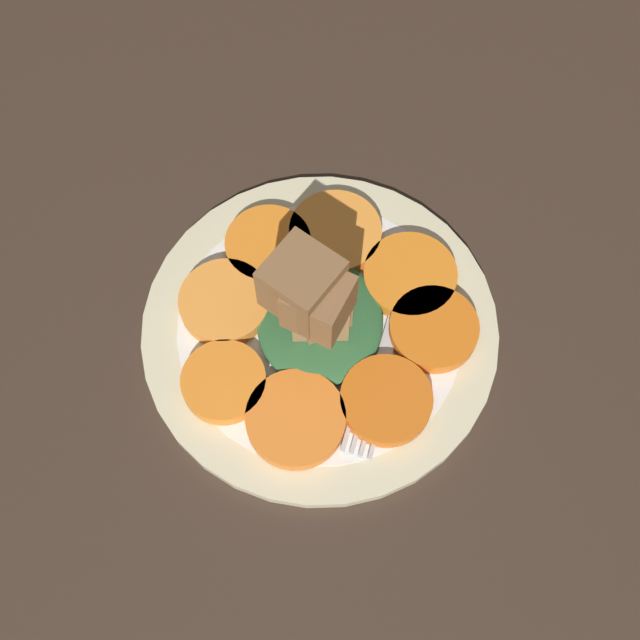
# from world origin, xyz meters

# --- Properties ---
(table_slab) EXTENTS (1.20, 1.20, 0.02)m
(table_slab) POSITION_xyz_m (0.00, 0.00, 0.01)
(table_slab) COLOR #38281E
(table_slab) RESTS_ON ground
(plate) EXTENTS (0.27, 0.27, 0.01)m
(plate) POSITION_xyz_m (0.00, 0.00, 0.03)
(plate) COLOR beige
(plate) RESTS_ON table_slab
(carrot_slice_0) EXTENTS (0.07, 0.07, 0.01)m
(carrot_slice_0) POSITION_xyz_m (0.08, -0.01, 0.04)
(carrot_slice_0) COLOR orange
(carrot_slice_0) RESTS_ON plate
(carrot_slice_1) EXTENTS (0.07, 0.07, 0.01)m
(carrot_slice_1) POSITION_xyz_m (0.06, 0.04, 0.04)
(carrot_slice_1) COLOR orange
(carrot_slice_1) RESTS_ON plate
(carrot_slice_2) EXTENTS (0.07, 0.07, 0.01)m
(carrot_slice_2) POSITION_xyz_m (0.01, 0.07, 0.04)
(carrot_slice_2) COLOR orange
(carrot_slice_2) RESTS_ON plate
(carrot_slice_3) EXTENTS (0.06, 0.06, 0.01)m
(carrot_slice_3) POSITION_xyz_m (-0.05, 0.07, 0.04)
(carrot_slice_3) COLOR orange
(carrot_slice_3) RESTS_ON plate
(carrot_slice_4) EXTENTS (0.07, 0.07, 0.01)m
(carrot_slice_4) POSITION_xyz_m (-0.08, 0.01, 0.04)
(carrot_slice_4) COLOR orange
(carrot_slice_4) RESTS_ON plate
(carrot_slice_5) EXTENTS (0.07, 0.07, 0.01)m
(carrot_slice_5) POSITION_xyz_m (-0.06, -0.05, 0.04)
(carrot_slice_5) COLOR orange
(carrot_slice_5) RESTS_ON plate
(carrot_slice_6) EXTENTS (0.07, 0.07, 0.01)m
(carrot_slice_6) POSITION_xyz_m (-0.00, -0.09, 0.04)
(carrot_slice_6) COLOR orange
(carrot_slice_6) RESTS_ON plate
(carrot_slice_7) EXTENTS (0.07, 0.07, 0.01)m
(carrot_slice_7) POSITION_xyz_m (0.04, -0.07, 0.04)
(carrot_slice_7) COLOR orange
(carrot_slice_7) RESTS_ON plate
(center_pile) EXTENTS (0.11, 0.09, 0.11)m
(center_pile) POSITION_xyz_m (-0.00, 0.00, 0.07)
(center_pile) COLOR #2D6033
(center_pile) RESTS_ON plate
(fork) EXTENTS (0.18, 0.06, 0.00)m
(fork) POSITION_xyz_m (-0.02, -0.05, 0.03)
(fork) COLOR #B2B2B7
(fork) RESTS_ON plate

